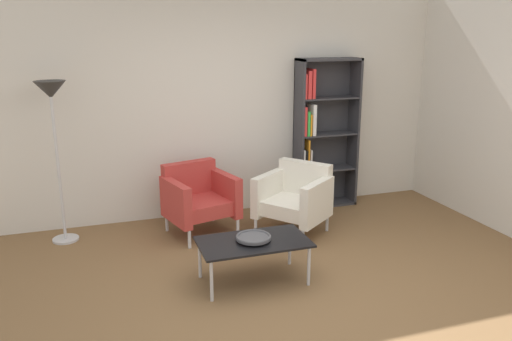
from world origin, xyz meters
TOP-DOWN VIEW (x-y plane):
  - ground_plane at (0.00, 0.00)m, footprint 8.32×8.32m
  - plaster_back_panel at (0.00, 2.46)m, footprint 6.40×0.12m
  - bookshelf_tall at (1.24, 2.25)m, footprint 0.80×0.30m
  - coffee_table_low at (-0.25, 0.47)m, footprint 1.00×0.56m
  - decorative_bowl at (-0.25, 0.47)m, footprint 0.32×0.32m
  - armchair_spare_guest at (-0.46, 1.81)m, footprint 0.86×0.81m
  - armchair_near_window at (0.58, 1.47)m, footprint 0.94×0.95m
  - floor_lamp_torchiere at (-1.91, 2.03)m, footprint 0.32×0.32m

SIDE VIEW (x-z plane):
  - ground_plane at x=0.00m, z-range 0.00..0.00m
  - coffee_table_low at x=-0.25m, z-range 0.17..0.57m
  - armchair_spare_guest at x=-0.46m, z-range 0.02..0.80m
  - armchair_near_window at x=0.58m, z-range 0.02..0.80m
  - decorative_bowl at x=-0.25m, z-range 0.41..0.46m
  - bookshelf_tall at x=1.24m, z-range -0.01..1.89m
  - floor_lamp_torchiere at x=-1.91m, z-range 0.58..2.32m
  - plaster_back_panel at x=0.00m, z-range 0.00..2.90m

